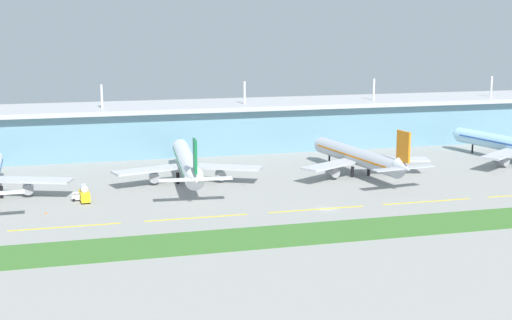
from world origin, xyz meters
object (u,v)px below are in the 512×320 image
(fuel_truck, at_px, (84,194))
(baggage_cart, at_px, (78,196))
(airliner_near_middle, at_px, (187,163))
(airliner_far_middle, at_px, (359,157))
(safety_cone_right_wingtip, at_px, (46,213))

(fuel_truck, distance_m, baggage_cart, 2.49)
(airliner_near_middle, distance_m, fuel_truck, 37.89)
(airliner_far_middle, relative_size, fuel_truck, 8.24)
(airliner_far_middle, relative_size, safety_cone_right_wingtip, 86.89)
(safety_cone_right_wingtip, bearing_deg, airliner_far_middle, 13.44)
(airliner_near_middle, relative_size, fuel_truck, 9.27)
(fuel_truck, bearing_deg, baggage_cart, 139.49)
(baggage_cart, distance_m, safety_cone_right_wingtip, 15.74)
(fuel_truck, bearing_deg, airliner_near_middle, 27.99)
(airliner_near_middle, relative_size, baggage_cart, 18.39)
(baggage_cart, bearing_deg, fuel_truck, -40.51)
(baggage_cart, relative_size, safety_cone_right_wingtip, 5.32)
(baggage_cart, bearing_deg, safety_cone_right_wingtip, -124.58)
(baggage_cart, bearing_deg, airliner_far_middle, 7.00)
(airliner_far_middle, relative_size, baggage_cart, 16.35)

